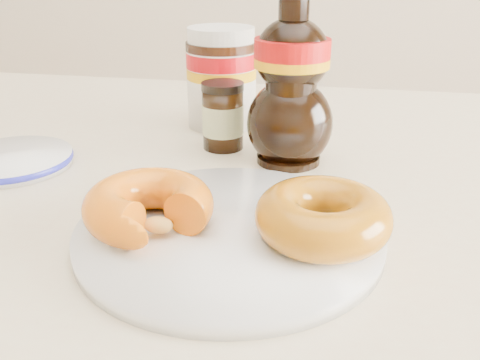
% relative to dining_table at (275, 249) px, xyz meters
% --- Properties ---
extents(dining_table, '(1.40, 0.90, 0.75)m').
position_rel_dining_table_xyz_m(dining_table, '(0.00, 0.00, 0.00)').
color(dining_table, beige).
rests_on(dining_table, ground).
extents(plate, '(0.27, 0.27, 0.01)m').
position_rel_dining_table_xyz_m(plate, '(-0.03, -0.13, 0.09)').
color(plate, white).
rests_on(plate, dining_table).
extents(donut_bitten, '(0.13, 0.13, 0.04)m').
position_rel_dining_table_xyz_m(donut_bitten, '(-0.09, -0.14, 0.12)').
color(donut_bitten, '#D04A0B').
rests_on(donut_bitten, plate).
extents(donut_whole, '(0.12, 0.12, 0.04)m').
position_rel_dining_table_xyz_m(donut_whole, '(0.05, -0.13, 0.12)').
color(donut_whole, '#A3650A').
rests_on(donut_whole, plate).
extents(nutella_jar, '(0.10, 0.10, 0.14)m').
position_rel_dining_table_xyz_m(nutella_jar, '(-0.10, 0.19, 0.16)').
color(nutella_jar, white).
rests_on(nutella_jar, dining_table).
extents(syrup_bottle, '(0.10, 0.09, 0.19)m').
position_rel_dining_table_xyz_m(syrup_bottle, '(0.01, 0.07, 0.18)').
color(syrup_bottle, black).
rests_on(syrup_bottle, dining_table).
extents(dark_jar, '(0.05, 0.05, 0.08)m').
position_rel_dining_table_xyz_m(dark_jar, '(-0.08, 0.10, 0.12)').
color(dark_jar, black).
rests_on(dark_jar, dining_table).
extents(blue_rim_saucer, '(0.14, 0.14, 0.01)m').
position_rel_dining_table_xyz_m(blue_rim_saucer, '(-0.31, -0.01, 0.09)').
color(blue_rim_saucer, white).
rests_on(blue_rim_saucer, dining_table).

